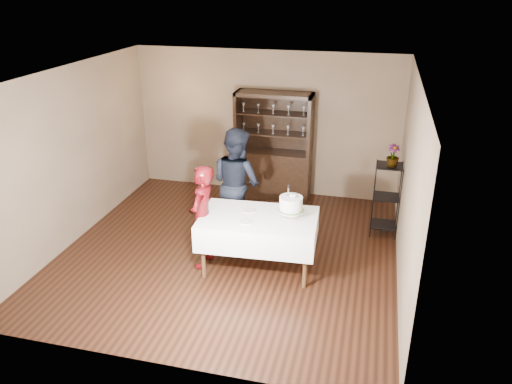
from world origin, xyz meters
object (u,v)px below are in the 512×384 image
(potted_plant, at_px, (393,156))
(man, at_px, (237,183))
(china_hutch, at_px, (273,163))
(cake, at_px, (291,205))
(woman, at_px, (202,217))
(cake_table, at_px, (258,229))
(plant_etagere, at_px, (386,197))

(potted_plant, bearing_deg, man, -166.72)
(china_hutch, relative_size, cake, 4.06)
(woman, bearing_deg, cake_table, 99.62)
(china_hutch, xyz_separation_m, man, (-0.24, -1.65, 0.23))
(china_hutch, distance_m, man, 1.68)
(china_hutch, height_order, man, china_hutch)
(china_hutch, relative_size, woman, 1.30)
(plant_etagere, height_order, man, man)
(cake_table, height_order, potted_plant, potted_plant)
(woman, xyz_separation_m, cake, (1.23, 0.18, 0.25))
(plant_etagere, height_order, potted_plant, potted_plant)
(china_hutch, height_order, potted_plant, china_hutch)
(china_hutch, xyz_separation_m, plant_etagere, (2.08, -1.05, -0.01))
(potted_plant, bearing_deg, cake_table, -140.05)
(plant_etagere, bearing_deg, china_hutch, 153.17)
(plant_etagere, xyz_separation_m, woman, (-2.54, -1.62, 0.12))
(china_hutch, xyz_separation_m, woman, (-0.46, -2.67, 0.10))
(woman, height_order, cake, woman)
(cake_table, relative_size, potted_plant, 4.82)
(cake, bearing_deg, potted_plant, 46.42)
(cake_table, bearing_deg, plant_etagere, 41.18)
(plant_etagere, bearing_deg, woman, -147.43)
(china_hutch, bearing_deg, cake_table, -82.53)
(man, height_order, cake, man)
(man, bearing_deg, cake, 170.74)
(china_hutch, bearing_deg, plant_etagere, -26.83)
(plant_etagere, relative_size, man, 0.67)
(cake, bearing_deg, china_hutch, 107.31)
(cake_table, relative_size, man, 0.94)
(cake_table, xyz_separation_m, cake, (0.44, 0.08, 0.39))
(man, xyz_separation_m, cake, (1.02, -0.84, 0.12))
(cake_table, distance_m, cake, 0.59)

